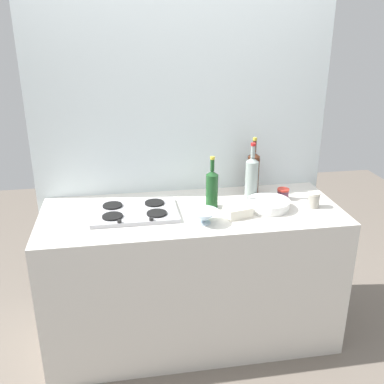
# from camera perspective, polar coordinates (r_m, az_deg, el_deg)

# --- Properties ---
(ground_plane) EXTENTS (6.00, 6.00, 0.00)m
(ground_plane) POSITION_cam_1_polar(r_m,az_deg,el_deg) (3.12, 0.00, -17.72)
(ground_plane) COLOR #6B6056
(ground_plane) RESTS_ON ground
(counter_block) EXTENTS (1.80, 0.70, 0.90)m
(counter_block) POSITION_cam_1_polar(r_m,az_deg,el_deg) (2.86, 0.00, -10.70)
(counter_block) COLOR silver
(counter_block) RESTS_ON ground
(backsplash_panel) EXTENTS (1.90, 0.06, 2.14)m
(backsplash_panel) POSITION_cam_1_polar(r_m,az_deg,el_deg) (2.94, -1.22, 3.62)
(backsplash_panel) COLOR silver
(backsplash_panel) RESTS_ON ground
(stovetop_hob) EXTENTS (0.50, 0.35, 0.04)m
(stovetop_hob) POSITION_cam_1_polar(r_m,az_deg,el_deg) (2.62, -7.46, -2.53)
(stovetop_hob) COLOR #B2B2B7
(stovetop_hob) RESTS_ON counter_block
(plate_stack) EXTENTS (0.26, 0.26, 0.06)m
(plate_stack) POSITION_cam_1_polar(r_m,az_deg,el_deg) (2.70, 9.79, -1.58)
(plate_stack) COLOR white
(plate_stack) RESTS_ON counter_block
(wine_bottle_leftmost) EXTENTS (0.08, 0.08, 0.37)m
(wine_bottle_leftmost) POSITION_cam_1_polar(r_m,az_deg,el_deg) (2.90, 7.92, 2.61)
(wine_bottle_leftmost) COLOR #472314
(wine_bottle_leftmost) RESTS_ON counter_block
(wine_bottle_mid_left) EXTENTS (0.08, 0.08, 0.37)m
(wine_bottle_mid_left) POSITION_cam_1_polar(r_m,az_deg,el_deg) (2.78, 7.71, 1.85)
(wine_bottle_mid_left) COLOR gray
(wine_bottle_mid_left) RESTS_ON counter_block
(wine_bottle_mid_right) EXTENTS (0.07, 0.07, 0.32)m
(wine_bottle_mid_right) POSITION_cam_1_polar(r_m,az_deg,el_deg) (2.64, 2.59, 0.48)
(wine_bottle_mid_right) COLOR #19471E
(wine_bottle_mid_right) RESTS_ON counter_block
(mixing_bowl) EXTENTS (0.16, 0.16, 0.08)m
(mixing_bowl) POSITION_cam_1_polar(r_m,az_deg,el_deg) (2.46, 1.58, -3.19)
(mixing_bowl) COLOR silver
(mixing_bowl) RESTS_ON counter_block
(butter_dish) EXTENTS (0.17, 0.14, 0.06)m
(butter_dish) POSITION_cam_1_polar(r_m,az_deg,el_deg) (2.57, 5.95, -2.54)
(butter_dish) COLOR silver
(butter_dish) RESTS_ON counter_block
(condiment_jar_front) EXTENTS (0.08, 0.08, 0.07)m
(condiment_jar_front) POSITION_cam_1_polar(r_m,az_deg,el_deg) (2.85, 11.67, -0.26)
(condiment_jar_front) COLOR #66384C
(condiment_jar_front) RESTS_ON counter_block
(condiment_jar_rear) EXTENTS (0.07, 0.07, 0.09)m
(condiment_jar_rear) POSITION_cam_1_polar(r_m,az_deg,el_deg) (2.78, 15.47, -0.98)
(condiment_jar_rear) COLOR #9E998C
(condiment_jar_rear) RESTS_ON counter_block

